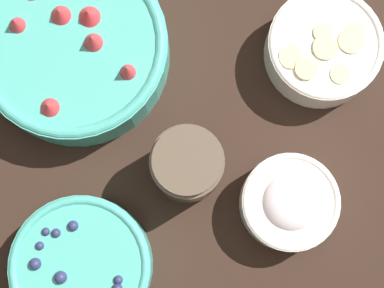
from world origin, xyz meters
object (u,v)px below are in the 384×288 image
(bowl_cream, at_px, (289,203))
(bowl_bananas, at_px, (323,48))
(bowl_strawberries, at_px, (74,48))
(jar_chocolate, at_px, (189,167))
(bowl_blueberries, at_px, (82,266))

(bowl_cream, bearing_deg, bowl_bananas, -153.78)
(bowl_strawberries, distance_m, jar_chocolate, 0.22)
(bowl_cream, bearing_deg, bowl_blueberries, -33.29)
(bowl_bananas, relative_size, bowl_cream, 1.22)
(bowl_bananas, height_order, bowl_cream, bowl_cream)
(bowl_blueberries, bearing_deg, bowl_strawberries, -137.13)
(bowl_strawberries, bearing_deg, jar_chocolate, 83.74)
(bowl_cream, xyz_separation_m, jar_chocolate, (0.05, -0.13, 0.01))
(bowl_strawberries, distance_m, bowl_blueberries, 0.28)
(bowl_cream, bearing_deg, bowl_strawberries, -85.93)
(jar_chocolate, bearing_deg, bowl_cream, 110.60)
(bowl_bananas, bearing_deg, bowl_blueberries, -7.99)
(bowl_bananas, bearing_deg, bowl_strawberries, -49.67)
(bowl_strawberries, height_order, bowl_cream, bowl_strawberries)
(bowl_bananas, xyz_separation_m, jar_chocolate, (0.24, -0.03, 0.01))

